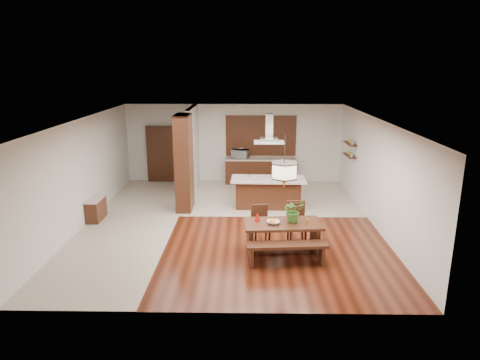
{
  "coord_description": "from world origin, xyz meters",
  "views": [
    {
      "loc": [
        0.48,
        -11.26,
        4.3
      ],
      "look_at": [
        0.3,
        0.0,
        1.25
      ],
      "focal_mm": 32.0,
      "sensor_mm": 36.0,
      "label": 1
    }
  ],
  "objects_px": {
    "dining_table": "(283,231)",
    "dining_chair_right": "(297,223)",
    "foliage_plant": "(293,211)",
    "fruit_bowl": "(273,222)",
    "dining_bench": "(287,254)",
    "pendant_lantern": "(285,160)",
    "dining_chair_left": "(261,225)",
    "kitchen_island": "(268,192)",
    "island_cup": "(282,178)",
    "microwave": "(240,154)",
    "hallway_console": "(96,209)",
    "range_hood": "(269,128)"
  },
  "relations": [
    {
      "from": "island_cup",
      "to": "microwave",
      "type": "height_order",
      "value": "microwave"
    },
    {
      "from": "dining_table",
      "to": "range_hood",
      "type": "relative_size",
      "value": 2.06
    },
    {
      "from": "dining_chair_left",
      "to": "dining_chair_right",
      "type": "relative_size",
      "value": 0.93
    },
    {
      "from": "fruit_bowl",
      "to": "microwave",
      "type": "xyz_separation_m",
      "value": [
        -0.86,
        6.18,
        0.33
      ]
    },
    {
      "from": "dining_chair_left",
      "to": "foliage_plant",
      "type": "distance_m",
      "value": 1.01
    },
    {
      "from": "foliage_plant",
      "to": "island_cup",
      "type": "distance_m",
      "value": 3.12
    },
    {
      "from": "dining_bench",
      "to": "range_hood",
      "type": "height_order",
      "value": "range_hood"
    },
    {
      "from": "dining_bench",
      "to": "dining_chair_left",
      "type": "bearing_deg",
      "value": 115.02
    },
    {
      "from": "pendant_lantern",
      "to": "fruit_bowl",
      "type": "bearing_deg",
      "value": -162.66
    },
    {
      "from": "pendant_lantern",
      "to": "kitchen_island",
      "type": "xyz_separation_m",
      "value": [
        -0.18,
        3.32,
        -1.77
      ]
    },
    {
      "from": "dining_bench",
      "to": "island_cup",
      "type": "distance_m",
      "value": 3.91
    },
    {
      "from": "dining_chair_right",
      "to": "range_hood",
      "type": "bearing_deg",
      "value": 97.34
    },
    {
      "from": "dining_table",
      "to": "dining_chair_right",
      "type": "relative_size",
      "value": 1.8
    },
    {
      "from": "dining_table",
      "to": "foliage_plant",
      "type": "xyz_separation_m",
      "value": [
        0.25,
        0.08,
        0.47
      ]
    },
    {
      "from": "dining_chair_left",
      "to": "microwave",
      "type": "height_order",
      "value": "microwave"
    },
    {
      "from": "pendant_lantern",
      "to": "microwave",
      "type": "height_order",
      "value": "pendant_lantern"
    },
    {
      "from": "foliage_plant",
      "to": "fruit_bowl",
      "type": "relative_size",
      "value": 1.88
    },
    {
      "from": "range_hood",
      "to": "dining_chair_right",
      "type": "bearing_deg",
      "value": -77.94
    },
    {
      "from": "dining_table",
      "to": "dining_chair_right",
      "type": "distance_m",
      "value": 0.71
    },
    {
      "from": "dining_chair_left",
      "to": "kitchen_island",
      "type": "relative_size",
      "value": 0.42
    },
    {
      "from": "dining_bench",
      "to": "kitchen_island",
      "type": "bearing_deg",
      "value": 93.36
    },
    {
      "from": "pendant_lantern",
      "to": "dining_chair_right",
      "type": "bearing_deg",
      "value": 55.18
    },
    {
      "from": "dining_bench",
      "to": "dining_chair_right",
      "type": "xyz_separation_m",
      "value": [
        0.35,
        1.22,
        0.26
      ]
    },
    {
      "from": "foliage_plant",
      "to": "microwave",
      "type": "xyz_separation_m",
      "value": [
        -1.33,
        6.03,
        0.1
      ]
    },
    {
      "from": "hallway_console",
      "to": "kitchen_island",
      "type": "bearing_deg",
      "value": 13.6
    },
    {
      "from": "fruit_bowl",
      "to": "range_hood",
      "type": "bearing_deg",
      "value": 89.27
    },
    {
      "from": "pendant_lantern",
      "to": "island_cup",
      "type": "xyz_separation_m",
      "value": [
        0.22,
        3.19,
        -1.27
      ]
    },
    {
      "from": "dining_table",
      "to": "fruit_bowl",
      "type": "distance_m",
      "value": 0.33
    },
    {
      "from": "foliage_plant",
      "to": "fruit_bowl",
      "type": "bearing_deg",
      "value": -162.8
    },
    {
      "from": "fruit_bowl",
      "to": "island_cup",
      "type": "distance_m",
      "value": 3.3
    },
    {
      "from": "foliage_plant",
      "to": "pendant_lantern",
      "type": "bearing_deg",
      "value": -162.93
    },
    {
      "from": "dining_table",
      "to": "kitchen_island",
      "type": "xyz_separation_m",
      "value": [
        -0.18,
        3.32,
        -0.07
      ]
    },
    {
      "from": "dining_bench",
      "to": "microwave",
      "type": "height_order",
      "value": "microwave"
    },
    {
      "from": "hallway_console",
      "to": "dining_bench",
      "type": "xyz_separation_m",
      "value": [
        5.19,
        -2.76,
        -0.06
      ]
    },
    {
      "from": "dining_chair_right",
      "to": "dining_bench",
      "type": "bearing_deg",
      "value": -110.81
    },
    {
      "from": "hallway_console",
      "to": "fruit_bowl",
      "type": "xyz_separation_m",
      "value": [
        4.91,
        -2.19,
        0.47
      ]
    },
    {
      "from": "dining_bench",
      "to": "pendant_lantern",
      "type": "xyz_separation_m",
      "value": [
        -0.05,
        0.64,
        1.99
      ]
    },
    {
      "from": "dining_chair_right",
      "to": "range_hood",
      "type": "relative_size",
      "value": 1.15
    },
    {
      "from": "dining_chair_left",
      "to": "dining_chair_right",
      "type": "bearing_deg",
      "value": -7.18
    },
    {
      "from": "kitchen_island",
      "to": "hallway_console",
      "type": "bearing_deg",
      "value": -164.96
    },
    {
      "from": "hallway_console",
      "to": "island_cup",
      "type": "relative_size",
      "value": 7.77
    },
    {
      "from": "dining_chair_left",
      "to": "fruit_bowl",
      "type": "bearing_deg",
      "value": -77.29
    },
    {
      "from": "hallway_console",
      "to": "kitchen_island",
      "type": "relative_size",
      "value": 0.38
    },
    {
      "from": "pendant_lantern",
      "to": "foliage_plant",
      "type": "xyz_separation_m",
      "value": [
        0.25,
        0.08,
        -1.23
      ]
    },
    {
      "from": "dining_bench",
      "to": "kitchen_island",
      "type": "xyz_separation_m",
      "value": [
        -0.23,
        3.96,
        0.23
      ]
    },
    {
      "from": "range_hood",
      "to": "microwave",
      "type": "xyz_separation_m",
      "value": [
        -0.91,
        2.79,
        -1.35
      ]
    },
    {
      "from": "fruit_bowl",
      "to": "microwave",
      "type": "bearing_deg",
      "value": 97.95
    },
    {
      "from": "foliage_plant",
      "to": "dining_chair_left",
      "type": "bearing_deg",
      "value": 149.38
    },
    {
      "from": "dining_chair_left",
      "to": "range_hood",
      "type": "relative_size",
      "value": 1.07
    },
    {
      "from": "hallway_console",
      "to": "range_hood",
      "type": "relative_size",
      "value": 0.98
    }
  ]
}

